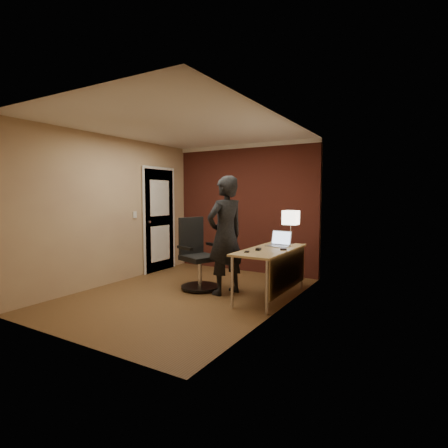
{
  "coord_description": "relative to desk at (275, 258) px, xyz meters",
  "views": [
    {
      "loc": [
        3.15,
        -4.2,
        1.5
      ],
      "look_at": [
        0.35,
        0.55,
        1.05
      ],
      "focal_mm": 28.0,
      "sensor_mm": 36.0,
      "label": 1
    }
  ],
  "objects": [
    {
      "name": "desk_lamp",
      "position": [
        0.02,
        0.59,
        0.55
      ],
      "size": [
        0.22,
        0.22,
        0.54
      ],
      "color": "silver",
      "rests_on": "desk"
    },
    {
      "name": "mouse",
      "position": [
        -0.16,
        -0.22,
        0.14
      ],
      "size": [
        0.08,
        0.11,
        0.03
      ],
      "primitive_type": "cube",
      "rotation": [
        0.0,
        0.0,
        0.18
      ],
      "color": "black",
      "rests_on": "desk"
    },
    {
      "name": "laptop",
      "position": [
        -0.05,
        0.31,
        0.19
      ],
      "size": [
        0.36,
        0.29,
        0.23
      ],
      "color": "silver",
      "rests_on": "desk"
    },
    {
      "name": "phone",
      "position": [
        -0.23,
        -0.44,
        0.13
      ],
      "size": [
        0.1,
        0.13,
        0.01
      ],
      "primitive_type": "cube",
      "rotation": [
        0.0,
        0.0,
        0.35
      ],
      "color": "black",
      "rests_on": "desk"
    },
    {
      "name": "wallet",
      "position": [
        0.13,
        -0.01,
        0.14
      ],
      "size": [
        0.12,
        0.13,
        0.02
      ],
      "primitive_type": "cube",
      "rotation": [
        0.0,
        0.0,
        0.34
      ],
      "color": "black",
      "rests_on": "desk"
    },
    {
      "name": "room",
      "position": [
        -1.53,
        1.07,
        0.77
      ],
      "size": [
        4.0,
        4.0,
        4.0
      ],
      "color": "brown",
      "rests_on": "ground"
    },
    {
      "name": "person",
      "position": [
        -0.75,
        -0.13,
        0.3
      ],
      "size": [
        0.63,
        0.76,
        1.8
      ],
      "primitive_type": "imported",
      "rotation": [
        0.0,
        0.0,
        -1.92
      ],
      "color": "black",
      "rests_on": "ground"
    },
    {
      "name": "office_chair",
      "position": [
        -1.29,
        -0.11,
        -0.11
      ],
      "size": [
        0.65,
        0.71,
        1.12
      ],
      "color": "black",
      "rests_on": "ground"
    },
    {
      "name": "desk",
      "position": [
        0.0,
        0.0,
        0.0
      ],
      "size": [
        0.6,
        1.5,
        0.73
      ],
      "color": "tan",
      "rests_on": "ground"
    }
  ]
}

